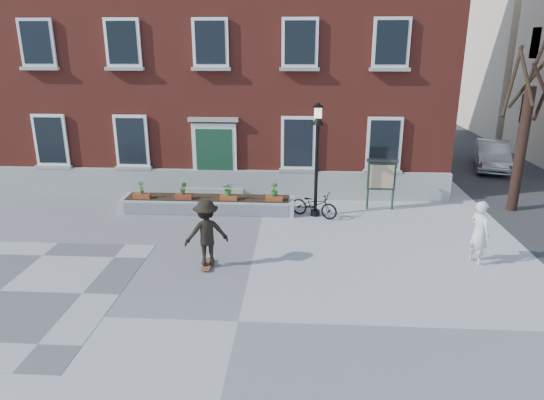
# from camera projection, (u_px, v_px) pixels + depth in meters

# --- Properties ---
(ground) EXTENTS (100.00, 100.00, 0.00)m
(ground) POSITION_uv_depth(u_px,v_px,m) (238.00, 321.00, 10.53)
(ground) COLOR #A0A0A3
(ground) RESTS_ON ground
(bicycle) EXTENTS (1.80, 1.26, 0.90)m
(bicycle) POSITION_uv_depth(u_px,v_px,m) (314.00, 205.00, 16.78)
(bicycle) COLOR black
(bicycle) RESTS_ON ground
(parked_car) EXTENTS (2.46, 4.31, 1.34)m
(parked_car) POSITION_uv_depth(u_px,v_px,m) (492.00, 155.00, 23.23)
(parked_car) COLOR #AEB0B3
(parked_car) RESTS_ON ground
(bystander) EXTENTS (0.67, 0.77, 1.78)m
(bystander) POSITION_uv_depth(u_px,v_px,m) (479.00, 232.00, 13.10)
(bystander) COLOR silver
(bystander) RESTS_ON ground
(brick_building) EXTENTS (18.40, 10.85, 12.60)m
(brick_building) POSITION_uv_depth(u_px,v_px,m) (230.00, 31.00, 21.99)
(brick_building) COLOR maroon
(brick_building) RESTS_ON ground
(planter_assembly) EXTENTS (6.20, 1.12, 1.15)m
(planter_assembly) POSITION_uv_depth(u_px,v_px,m) (208.00, 203.00, 17.37)
(planter_assembly) COLOR #B9B9B5
(planter_assembly) RESTS_ON ground
(bare_tree) EXTENTS (1.83, 1.83, 6.16)m
(bare_tree) POSITION_uv_depth(u_px,v_px,m) (524.00, 134.00, 16.78)
(bare_tree) COLOR black
(bare_tree) RESTS_ON ground
(lamp_post) EXTENTS (0.40, 0.40, 3.93)m
(lamp_post) POSITION_uv_depth(u_px,v_px,m) (317.00, 144.00, 16.26)
(lamp_post) COLOR black
(lamp_post) RESTS_ON ground
(notice_board) EXTENTS (1.10, 0.16, 1.87)m
(notice_board) POSITION_uv_depth(u_px,v_px,m) (382.00, 176.00, 17.29)
(notice_board) COLOR #183122
(notice_board) RESTS_ON ground
(skateboarder) EXTENTS (1.33, 1.03, 1.89)m
(skateboarder) POSITION_uv_depth(u_px,v_px,m) (206.00, 233.00, 12.83)
(skateboarder) COLOR brown
(skateboarder) RESTS_ON ground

